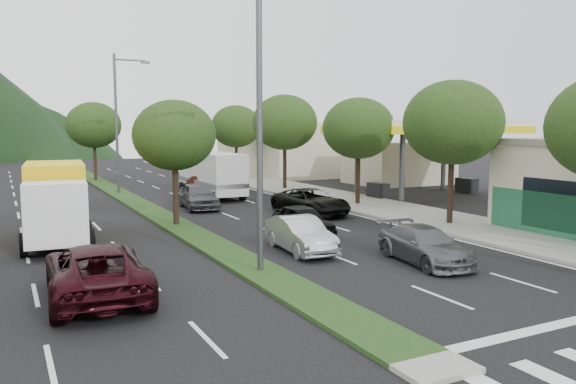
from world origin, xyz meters
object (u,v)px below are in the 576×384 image
streetlight_near (265,103)px  car_queue_f (211,177)px  car_queue_b (425,245)px  sedan_silver (300,235)px  tree_med_near (174,135)px  tree_r_b (453,123)px  motorhome (211,173)px  box_truck (56,205)px  car_queue_d (311,202)px  car_queue_e (198,196)px  tree_r_e (236,126)px  tree_med_far (94,125)px  car_queue_c (208,187)px  tree_r_c (359,128)px  streetlight_mid (119,117)px  car_queue_a (303,220)px  suv_maroon (96,270)px  tree_r_d (285,123)px

streetlight_near → car_queue_f: streetlight_near is taller
streetlight_near → car_queue_b: 7.59m
sedan_silver → tree_med_near: bearing=112.8°
tree_r_b → motorhome: tree_r_b is taller
car_queue_b → box_truck: size_ratio=0.65×
streetlight_near → car_queue_d: streetlight_near is taller
tree_r_b → motorhome: size_ratio=0.86×
streetlight_near → motorhome: size_ratio=1.25×
sedan_silver → car_queue_e: 13.00m
tree_r_e → tree_med_far: (-12.00, 4.00, 0.11)m
tree_med_near → car_queue_d: (7.68, 0.24, -3.71)m
car_queue_f → tree_med_far: bearing=140.5°
tree_med_near → car_queue_e: 6.98m
car_queue_c → motorhome: 0.99m
tree_r_c → motorhome: tree_r_c is taller
car_queue_d → box_truck: 13.35m
streetlight_mid → car_queue_b: size_ratio=2.25×
tree_med_far → car_queue_a: bearing=-81.8°
tree_r_c → motorhome: 11.11m
tree_r_e → car_queue_b: bearing=-100.5°
suv_maroon → tree_r_e: bearing=-114.9°
tree_r_b → suv_maroon: bearing=-165.9°
sedan_silver → car_queue_d: car_queue_d is taller
tree_r_d → car_queue_e: bearing=-143.6°
suv_maroon → car_queue_a: (9.70, 5.55, -0.11)m
car_queue_c → car_queue_f: 8.78m
tree_med_far → car_queue_d: tree_med_far is taller
streetlight_mid → tree_r_b: bearing=-60.7°
car_queue_f → streetlight_near: bearing=-103.0°
tree_med_near → box_truck: bearing=-165.5°
streetlight_mid → sedan_silver: (2.50, -22.77, -4.90)m
car_queue_a → sedan_silver: bearing=-120.4°
sedan_silver → tree_r_d: bearing=68.4°
motorhome → car_queue_b: bearing=-89.3°
car_queue_f → car_queue_a: bearing=-96.5°
streetlight_mid → tree_med_near: bearing=-90.8°
tree_r_c → tree_med_near: 12.17m
car_queue_c → car_queue_e: bearing=-118.1°
tree_med_far → suv_maroon: size_ratio=1.23×
streetlight_mid → car_queue_a: bearing=-77.9°
motorhome → streetlight_near: bearing=-104.6°
tree_r_d → suv_maroon: size_ratio=1.27×
tree_r_e → tree_r_b: bearing=-90.0°
tree_med_near → motorhome: 12.14m
tree_r_e → streetlight_near: size_ratio=0.67×
tree_r_b → sedan_silver: (-9.29, -1.77, -4.36)m
car_queue_e → car_queue_f: (5.47, 13.20, -0.11)m
tree_r_c → car_queue_d: bearing=-157.8°
car_queue_a → car_queue_e: (-1.63, 10.00, 0.10)m
tree_r_b → car_queue_b: 9.29m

